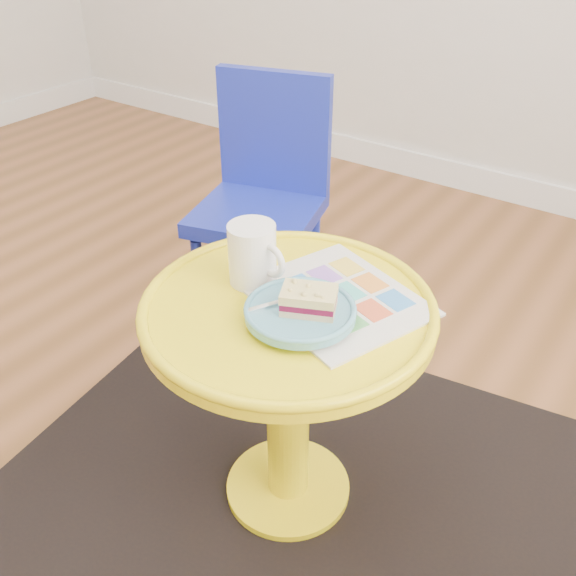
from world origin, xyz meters
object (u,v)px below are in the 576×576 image
Objects in this scene: side_table at (288,366)px; newspaper at (336,298)px; mug at (253,253)px; plate at (300,312)px; chair at (264,191)px.

newspaper is (0.06, 0.07, 0.15)m from side_table.
newspaper is at bearing 47.35° from side_table.
mug is (-0.10, 0.03, 0.22)m from side_table.
side_table is 0.18m from plate.
chair is (-0.47, 0.55, 0.05)m from side_table.
mug is at bearing -70.38° from chair.
newspaper is at bearing 21.17° from mug.
plate is (0.05, -0.03, 0.17)m from side_table.
chair is 0.79m from plate.
plate is at bearing -79.49° from newspaper.
chair is 3.74× the size of plate.
chair is 5.64× the size of mug.
chair is at bearing 131.58° from plate.
chair is 0.66m from mug.
chair reaches higher than mug.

